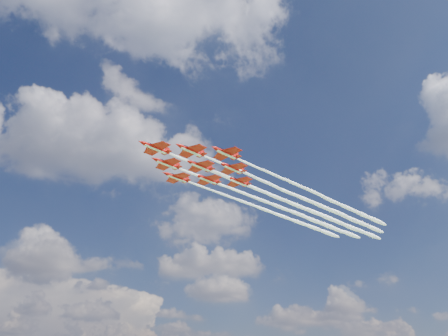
% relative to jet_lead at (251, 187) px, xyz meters
% --- Properties ---
extents(jet_lead, '(84.80, 57.21, 3.09)m').
position_rel_jet_lead_xyz_m(jet_lead, '(0.00, 0.00, 0.00)').
color(jet_lead, '#BB0E0A').
extents(jet_row2_port, '(84.80, 57.21, 3.09)m').
position_rel_jet_lead_xyz_m(jet_row2_port, '(11.85, -0.28, 0.00)').
color(jet_row2_port, '#BB0E0A').
extents(jet_row2_starb, '(84.80, 57.21, 3.09)m').
position_rel_jet_lead_xyz_m(jet_row2_starb, '(4.46, 10.98, 0.00)').
color(jet_row2_starb, '#BB0E0A').
extents(jet_row3_port, '(84.80, 57.21, 3.09)m').
position_rel_jet_lead_xyz_m(jet_row3_port, '(23.69, -0.57, 0.00)').
color(jet_row3_port, '#BB0E0A').
extents(jet_row3_centre, '(84.80, 57.21, 3.09)m').
position_rel_jet_lead_xyz_m(jet_row3_centre, '(16.31, 10.69, 0.00)').
color(jet_row3_centre, '#BB0E0A').
extents(jet_row3_starb, '(84.80, 57.21, 3.09)m').
position_rel_jet_lead_xyz_m(jet_row3_starb, '(8.92, 21.95, 0.00)').
color(jet_row3_starb, '#BB0E0A').
extents(jet_row4_port, '(84.80, 57.21, 3.09)m').
position_rel_jet_lead_xyz_m(jet_row4_port, '(28.15, 10.41, 0.00)').
color(jet_row4_port, '#BB0E0A').
extents(jet_row4_starb, '(84.80, 57.21, 3.09)m').
position_rel_jet_lead_xyz_m(jet_row4_starb, '(20.77, 21.67, 0.00)').
color(jet_row4_starb, '#BB0E0A').
extents(jet_tail, '(84.80, 57.21, 3.09)m').
position_rel_jet_lead_xyz_m(jet_tail, '(32.61, 21.39, 0.00)').
color(jet_tail, '#BB0E0A').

